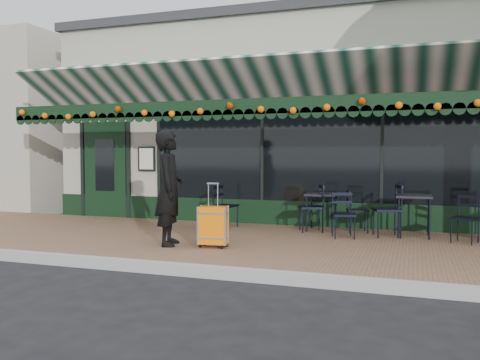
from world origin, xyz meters
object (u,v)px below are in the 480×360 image
(cafe_table_a, at_px, (414,199))
(chair_b_front, at_px, (343,215))
(chair_solo, at_px, (226,206))
(woman, at_px, (169,188))
(suitcase, at_px, (213,226))
(cafe_table_b, at_px, (322,197))
(chair_a_front, at_px, (465,219))
(chair_b_right, at_px, (358,211))
(chair_a_left, at_px, (387,210))
(chair_b_left, at_px, (311,208))

(cafe_table_a, relative_size, chair_b_front, 0.93)
(chair_solo, bearing_deg, woman, -173.96)
(suitcase, xyz_separation_m, cafe_table_b, (1.30, 2.29, 0.30))
(cafe_table_b, bearing_deg, cafe_table_a, -7.06)
(suitcase, distance_m, cafe_table_a, 3.64)
(chair_a_front, distance_m, chair_b_front, 1.96)
(woman, xyz_separation_m, chair_b_right, (2.71, 2.34, -0.52))
(cafe_table_b, distance_m, chair_a_left, 1.28)
(chair_a_left, relative_size, chair_b_left, 1.04)
(cafe_table_a, distance_m, chair_b_right, 1.05)
(suitcase, bearing_deg, chair_b_right, 38.99)
(chair_a_front, relative_size, chair_solo, 0.95)
(chair_b_left, bearing_deg, woman, -61.97)
(chair_b_right, bearing_deg, cafe_table_b, 76.39)
(chair_a_front, xyz_separation_m, chair_solo, (-4.35, 0.41, 0.02))
(chair_a_front, relative_size, chair_b_right, 1.00)
(suitcase, bearing_deg, chair_b_left, 50.92)
(cafe_table_a, xyz_separation_m, cafe_table_b, (-1.67, 0.21, -0.03))
(suitcase, xyz_separation_m, chair_b_left, (1.14, 2.09, 0.11))
(chair_b_front, bearing_deg, cafe_table_a, 6.95)
(suitcase, bearing_deg, chair_solo, 95.10)
(chair_a_front, bearing_deg, chair_solo, -162.91)
(chair_a_left, xyz_separation_m, chair_a_front, (1.24, -0.24, -0.07))
(suitcase, height_order, chair_b_front, suitcase)
(chair_b_left, bearing_deg, chair_solo, -111.45)
(cafe_table_a, xyz_separation_m, chair_b_left, (-1.83, -0.00, -0.21))
(cafe_table_a, height_order, chair_b_front, chair_b_front)
(chair_a_front, bearing_deg, chair_a_left, -168.48)
(chair_solo, bearing_deg, cafe_table_a, -80.47)
(cafe_table_b, relative_size, chair_b_left, 0.79)
(chair_a_left, xyz_separation_m, chair_solo, (-3.11, 0.17, -0.05))
(cafe_table_a, distance_m, chair_a_left, 0.51)
(suitcase, height_order, chair_a_left, suitcase)
(chair_a_left, bearing_deg, suitcase, -68.52)
(chair_b_front, bearing_deg, cafe_table_b, 107.44)
(cafe_table_a, height_order, chair_b_right, chair_b_right)
(chair_solo, bearing_deg, chair_a_front, -85.40)
(woman, xyz_separation_m, chair_b_front, (2.54, 1.60, -0.52))
(cafe_table_a, bearing_deg, chair_solo, 179.54)
(suitcase, bearing_deg, cafe_table_b, 50.01)
(chair_a_left, bearing_deg, woman, -74.89)
(suitcase, distance_m, chair_a_front, 4.13)
(cafe_table_b, height_order, chair_b_left, chair_b_left)
(chair_a_left, bearing_deg, cafe_table_a, 91.19)
(suitcase, height_order, chair_b_right, suitcase)
(chair_a_front, bearing_deg, chair_b_front, -153.38)
(chair_b_left, relative_size, chair_solo, 1.07)
(chair_solo, bearing_deg, suitcase, -154.46)
(suitcase, distance_m, chair_b_front, 2.39)
(chair_b_right, bearing_deg, chair_solo, 79.75)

